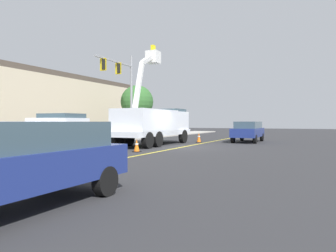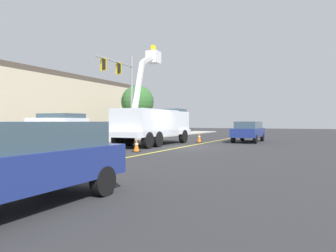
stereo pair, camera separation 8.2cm
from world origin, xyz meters
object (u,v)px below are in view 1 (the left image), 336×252
object	(u,v)px
utility_bucket_truck	(154,123)
passing_minivan	(248,130)
traffic_cone_mid_front	(137,146)
traffic_cone_mid_rear	(199,138)
traffic_cone_leading	(5,162)
service_pickup_truck	(36,135)
traffic_signal_mast	(123,82)
trailing_sedan	(19,159)

from	to	relation	value
utility_bucket_truck	passing_minivan	xyz separation A→B (m)	(5.95, -5.74, -0.65)
utility_bucket_truck	passing_minivan	distance (m)	8.30
traffic_cone_mid_front	traffic_cone_mid_rear	bearing A→B (deg)	-4.96
utility_bucket_truck	traffic_cone_mid_front	distance (m)	5.50
utility_bucket_truck	traffic_cone_mid_rear	world-z (taller)	utility_bucket_truck
traffic_cone_leading	service_pickup_truck	bearing A→B (deg)	29.33
passing_minivan	traffic_cone_mid_front	bearing A→B (deg)	158.80
passing_minivan	traffic_signal_mast	bearing A→B (deg)	102.60
utility_bucket_truck	passing_minivan	bearing A→B (deg)	-43.95
service_pickup_truck	traffic_cone_mid_rear	xyz separation A→B (m)	(14.22, -2.60, -0.73)
service_pickup_truck	traffic_signal_mast	xyz separation A→B (m)	(14.10, 4.50, 4.10)
trailing_sedan	traffic_cone_mid_front	xyz separation A→B (m)	(10.79, 3.46, -0.62)
trailing_sedan	traffic_cone_leading	size ratio (longest dim) A/B	6.04
utility_bucket_truck	traffic_signal_mast	xyz separation A→B (m)	(3.58, 4.90, 3.60)
trailing_sedan	traffic_cone_mid_rear	distance (m)	19.84
traffic_cone_leading	traffic_cone_mid_front	xyz separation A→B (m)	(8.08, -0.31, -0.04)
service_pickup_truck	traffic_cone_mid_rear	distance (m)	14.48
traffic_cone_mid_rear	utility_bucket_truck	bearing A→B (deg)	149.28
traffic_signal_mast	trailing_sedan	bearing A→B (deg)	-153.38
service_pickup_truck	traffic_cone_leading	world-z (taller)	service_pickup_truck
traffic_cone_mid_front	traffic_cone_mid_rear	world-z (taller)	traffic_cone_mid_rear
service_pickup_truck	traffic_cone_mid_front	world-z (taller)	service_pickup_truck
service_pickup_truck	trailing_sedan	xyz separation A→B (m)	(-5.42, -5.29, -0.15)
traffic_cone_leading	traffic_cone_mid_front	size ratio (longest dim) A/B	1.12
utility_bucket_truck	traffic_cone_mid_rear	distance (m)	4.48
traffic_cone_leading	traffic_cone_mid_rear	size ratio (longest dim) A/B	1.02
service_pickup_truck	traffic_cone_leading	bearing A→B (deg)	-150.67
utility_bucket_truck	traffic_cone_leading	xyz separation A→B (m)	(-13.23, -1.13, -1.22)
traffic_signal_mast	traffic_cone_leading	bearing A→B (deg)	-160.29
passing_minivan	traffic_signal_mast	size ratio (longest dim) A/B	0.62
utility_bucket_truck	service_pickup_truck	bearing A→B (deg)	177.83
traffic_cone_mid_rear	traffic_signal_mast	world-z (taller)	traffic_signal_mast
service_pickup_truck	traffic_signal_mast	bearing A→B (deg)	17.70
traffic_cone_mid_front	trailing_sedan	bearing A→B (deg)	-162.24
utility_bucket_truck	traffic_cone_mid_front	world-z (taller)	utility_bucket_truck
utility_bucket_truck	trailing_sedan	distance (m)	16.69
service_pickup_truck	utility_bucket_truck	bearing A→B (deg)	-2.17
service_pickup_truck	traffic_signal_mast	size ratio (longest dim) A/B	0.72
service_pickup_truck	traffic_cone_mid_front	distance (m)	5.72
passing_minivan	traffic_cone_mid_rear	bearing A→B (deg)	122.46
traffic_cone_mid_rear	traffic_signal_mast	size ratio (longest dim) A/B	0.10
utility_bucket_truck	traffic_cone_mid_rear	xyz separation A→B (m)	(3.70, -2.20, -1.23)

